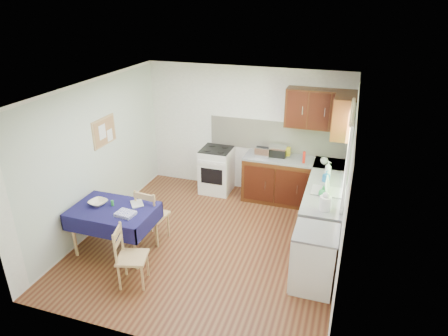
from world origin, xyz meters
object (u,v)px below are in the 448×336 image
(dining_table, at_px, (114,214))
(toaster, at_px, (262,152))
(chair_near, at_px, (129,255))
(kettle, at_px, (325,202))
(sandwich_press, at_px, (278,151))
(chair_far, at_px, (151,214))
(dish_rack, at_px, (327,191))

(dining_table, bearing_deg, toaster, 41.07)
(chair_near, distance_m, kettle, 2.83)
(chair_near, distance_m, sandwich_press, 3.47)
(dining_table, bearing_deg, chair_far, 32.78)
(chair_near, bearing_deg, sandwich_press, -40.38)
(dining_table, xyz_separation_m, kettle, (3.05, 0.69, 0.37))
(dining_table, relative_size, toaster, 4.54)
(toaster, relative_size, kettle, 0.99)
(dining_table, distance_m, sandwich_press, 3.24)
(toaster, xyz_separation_m, kettle, (1.30, -1.67, 0.03))
(dining_table, height_order, kettle, kettle)
(dining_table, relative_size, chair_near, 1.41)
(kettle, bearing_deg, sandwich_press, 119.53)
(dining_table, xyz_separation_m, sandwich_press, (2.02, 2.51, 0.34))
(sandwich_press, height_order, kettle, kettle)
(toaster, bearing_deg, sandwich_press, 41.13)
(toaster, bearing_deg, dining_table, -114.41)
(toaster, distance_m, sandwich_press, 0.30)
(dining_table, height_order, sandwich_press, sandwich_press)
(chair_far, distance_m, dish_rack, 2.79)
(kettle, bearing_deg, dining_table, -167.31)
(dining_table, bearing_deg, dish_rack, 10.22)
(chair_far, height_order, kettle, kettle)
(chair_near, bearing_deg, chair_far, -5.10)
(dining_table, distance_m, chair_far, 0.59)
(dining_table, relative_size, dish_rack, 2.70)
(chair_far, distance_m, kettle, 2.71)
(chair_far, height_order, toaster, toaster)
(chair_far, bearing_deg, chair_near, 106.57)
(dining_table, xyz_separation_m, chair_far, (0.41, 0.41, -0.15))
(dish_rack, bearing_deg, sandwich_press, 150.25)
(toaster, xyz_separation_m, sandwich_press, (0.27, 0.15, -0.00))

